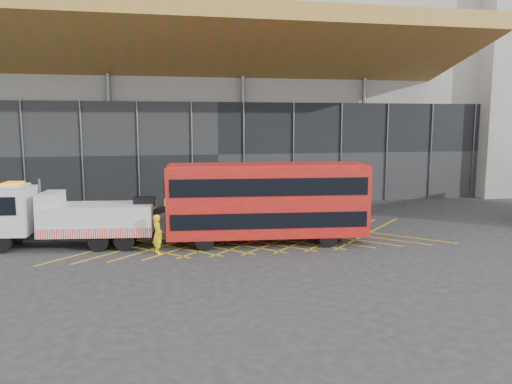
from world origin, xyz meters
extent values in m
plane|color=#262628|center=(0.00, 0.00, 0.00)|extent=(120.00, 120.00, 0.00)
cube|color=gold|center=(-4.80, 0.00, 0.01)|extent=(7.16, 7.16, 0.01)
cube|color=gold|center=(-4.80, 0.00, 0.01)|extent=(7.16, 7.16, 0.01)
cube|color=gold|center=(-3.20, 0.00, 0.01)|extent=(7.16, 7.16, 0.01)
cube|color=gold|center=(-3.20, 0.00, 0.01)|extent=(7.16, 7.16, 0.01)
cube|color=gold|center=(-1.60, 0.00, 0.01)|extent=(7.16, 7.16, 0.01)
cube|color=gold|center=(-1.60, 0.00, 0.01)|extent=(7.16, 7.16, 0.01)
cube|color=gold|center=(0.00, 0.00, 0.01)|extent=(7.16, 7.16, 0.01)
cube|color=gold|center=(0.00, 0.00, 0.01)|extent=(7.16, 7.16, 0.01)
cube|color=gold|center=(1.60, 0.00, 0.01)|extent=(7.16, 7.16, 0.01)
cube|color=gold|center=(1.60, 0.00, 0.01)|extent=(7.16, 7.16, 0.01)
cube|color=gold|center=(3.20, 0.00, 0.01)|extent=(7.16, 7.16, 0.01)
cube|color=gold|center=(3.20, 0.00, 0.01)|extent=(7.16, 7.16, 0.01)
cube|color=gold|center=(4.80, 0.00, 0.01)|extent=(7.16, 7.16, 0.01)
cube|color=gold|center=(4.80, 0.00, 0.01)|extent=(7.16, 7.16, 0.01)
cube|color=gold|center=(6.40, 0.00, 0.01)|extent=(7.16, 7.16, 0.01)
cube|color=gold|center=(6.40, 0.00, 0.01)|extent=(7.16, 7.16, 0.01)
cube|color=gold|center=(8.00, 0.00, 0.01)|extent=(7.16, 7.16, 0.01)
cube|color=gold|center=(8.00, 0.00, 0.01)|extent=(7.16, 7.16, 0.01)
cube|color=gold|center=(9.60, 0.00, 0.01)|extent=(7.16, 7.16, 0.01)
cube|color=gold|center=(9.60, 0.00, 0.01)|extent=(7.16, 7.16, 0.01)
cube|color=gray|center=(2.00, 19.00, 9.00)|extent=(55.00, 14.00, 18.00)
cube|color=black|center=(2.00, 11.70, 4.00)|extent=(55.00, 0.80, 8.00)
cube|color=olive|center=(0.00, 8.00, 11.50)|extent=(40.00, 11.93, 4.07)
cylinder|color=#595B60|center=(-6.00, 11.50, 5.00)|extent=(0.36, 0.36, 10.00)
cylinder|color=#595B60|center=(4.00, 11.50, 5.00)|extent=(0.36, 0.36, 10.00)
cylinder|color=#595B60|center=(14.00, 11.50, 5.00)|extent=(0.36, 0.36, 10.00)
cube|color=black|center=(-7.04, -0.15, 0.64)|extent=(8.80, 2.04, 0.32)
cube|color=silver|center=(-10.15, 0.26, 1.98)|extent=(2.49, 2.57, 2.39)
cube|color=orange|center=(-9.97, 0.23, 3.39)|extent=(0.96, 1.20, 0.11)
cube|color=silver|center=(-5.77, -0.31, 1.52)|extent=(5.96, 3.02, 1.47)
cube|color=red|center=(-5.92, -1.48, 0.97)|extent=(5.67, 0.79, 0.51)
cube|color=silver|center=(-8.14, 0.00, 2.58)|extent=(1.20, 2.31, 0.64)
cube|color=black|center=(-3.39, -0.62, 2.39)|extent=(1.16, 0.60, 0.46)
cube|color=black|center=(-2.48, -0.74, 1.93)|extent=(2.04, 0.58, 1.00)
cylinder|color=black|center=(-10.46, -0.68, 0.51)|extent=(1.05, 0.45, 1.01)
cylinder|color=black|center=(-10.21, 1.24, 0.51)|extent=(1.05, 0.45, 1.01)
cylinder|color=black|center=(-4.43, -1.46, 0.51)|extent=(1.05, 0.45, 1.01)
cylinder|color=black|center=(-4.18, 0.46, 0.51)|extent=(1.05, 0.45, 1.01)
cylinder|color=#595B60|center=(-8.84, 1.02, 2.49)|extent=(0.13, 0.13, 2.03)
cube|color=#AD140F|center=(3.02, -1.45, 2.36)|extent=(10.76, 3.45, 3.73)
cube|color=black|center=(3.02, -1.45, 1.49)|extent=(10.34, 3.47, 0.82)
cube|color=black|center=(3.02, -1.45, 3.22)|extent=(10.34, 3.47, 0.91)
cube|color=black|center=(-2.26, -0.94, 1.54)|extent=(0.27, 2.15, 1.25)
cube|color=black|center=(-2.26, -0.94, 3.22)|extent=(0.27, 2.15, 0.91)
cube|color=yellow|center=(-2.27, -0.94, 2.45)|extent=(0.22, 1.71, 0.34)
cube|color=#AD140F|center=(3.02, -1.45, 4.26)|extent=(10.53, 3.24, 0.12)
cylinder|color=black|center=(-0.43, -2.20, 0.50)|extent=(1.02, 0.38, 1.00)
cylinder|color=black|center=(-0.23, -0.06, 0.50)|extent=(1.02, 0.38, 1.00)
cylinder|color=black|center=(5.98, -2.81, 0.50)|extent=(1.02, 0.38, 1.00)
cylinder|color=black|center=(6.18, -0.67, 0.50)|extent=(1.02, 0.38, 1.00)
imported|color=yellow|center=(-2.77, -2.41, 0.99)|extent=(0.69, 0.84, 1.98)
camera|label=1|loc=(-2.80, -27.01, 6.51)|focal=35.00mm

